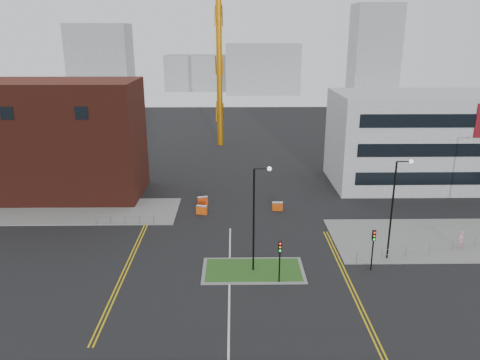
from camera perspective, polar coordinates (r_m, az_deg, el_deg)
The scene contains 26 objects.
ground at distance 33.48m, azimuth -1.37°, elevation -17.57°, with size 200.00×200.00×0.00m, color black.
pavement_left at distance 56.78m, azimuth -21.84°, elevation -3.57°, with size 28.00×8.00×0.12m, color slate.
pavement_right at distance 50.50m, azimuth 24.78°, elevation -6.54°, with size 24.00×10.00×0.12m, color slate.
island_kerb at distance 40.31m, azimuth 1.62°, elevation -10.95°, with size 8.60×4.60×0.08m, color slate.
grass_island at distance 40.30m, azimuth 1.62°, elevation -10.93°, with size 8.00×4.00×0.12m, color #204D19.
brick_building at distance 61.39m, azimuth -23.23°, elevation 4.42°, with size 24.20×10.07×14.24m.
office_block at distance 66.02m, azimuth 22.12°, elevation 4.63°, with size 25.00×12.20×12.00m.
streetlamp_island at distance 38.06m, azimuth 2.02°, elevation -3.82°, with size 1.46×0.36×9.18m.
streetlamp_right_near at distance 42.22m, azimuth 18.39°, elevation -2.55°, with size 1.46×0.36×9.18m.
traffic_light_island at distance 37.49m, azimuth 4.88°, elevation -8.97°, with size 0.28×0.33×3.65m.
traffic_light_right at distance 40.81m, azimuth 15.94°, elevation -7.33°, with size 0.28×0.33×3.65m.
railing_left at distance 50.33m, azimuth -13.87°, elevation -4.61°, with size 6.05×0.05×1.10m.
railing_right at distance 47.54m, azimuth 24.50°, elevation -7.03°, with size 19.05×5.05×1.10m.
centre_line at distance 35.14m, azimuth -1.34°, elevation -15.69°, with size 0.15×30.00×0.01m, color silver.
yellow_left_a at distance 43.09m, azimuth -13.48°, elevation -9.54°, with size 0.12×24.00×0.01m, color gold.
yellow_left_b at distance 43.03m, azimuth -13.09°, elevation -9.55°, with size 0.12×24.00×0.01m, color gold.
yellow_right_a at distance 39.61m, azimuth 12.90°, elevation -12.03°, with size 0.12×20.00×0.01m, color gold.
yellow_right_b at distance 39.68m, azimuth 13.33°, elevation -12.01°, with size 0.12×20.00×0.01m, color gold.
skyline_a at distance 153.06m, azimuth -16.60°, elevation 13.69°, with size 18.00×12.00×22.00m, color gray.
skyline_b at distance 158.11m, azimuth 2.74°, elevation 13.38°, with size 24.00×12.00×16.00m, color gray.
skyline_c at distance 158.90m, azimuth 16.04°, elevation 14.94°, with size 14.00×12.00×28.00m, color gray.
skyline_d at distance 168.14m, azimuth -3.78°, elevation 12.92°, with size 30.00×12.00×12.00m, color gray.
pedestrian at distance 48.18m, azimuth 25.35°, elevation -6.66°, with size 0.66×0.44×1.82m, color pink.
barrier_left at distance 54.81m, azimuth -4.59°, elevation -2.51°, with size 1.27×0.71×1.01m.
barrier_mid at distance 52.07m, azimuth -4.68°, elevation -3.61°, with size 1.25×0.65×1.01m.
barrier_right at distance 53.14m, azimuth 4.59°, elevation -3.17°, with size 1.20×0.42×1.00m.
Camera 1 is at (0.37, -27.42, 19.22)m, focal length 35.00 mm.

